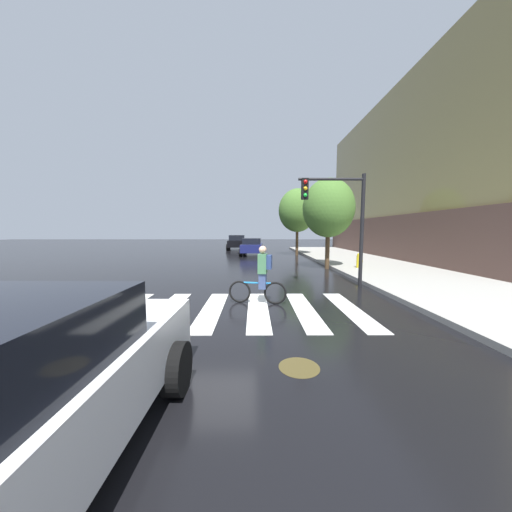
{
  "coord_description": "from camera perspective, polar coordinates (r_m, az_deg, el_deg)",
  "views": [
    {
      "loc": [
        1.18,
        -6.87,
        2.12
      ],
      "look_at": [
        1.25,
        1.55,
        1.31
      ],
      "focal_mm": 18.35,
      "sensor_mm": 36.0,
      "label": 1
    }
  ],
  "objects": [
    {
      "name": "traffic_light_near",
      "position": [
        10.29,
        17.91,
        9.38
      ],
      "size": [
        2.47,
        0.28,
        4.2
      ],
      "color": "black",
      "rests_on": "ground"
    },
    {
      "name": "corner_building",
      "position": [
        27.44,
        39.8,
        12.63
      ],
      "size": [
        15.0,
        23.14,
        12.34
      ],
      "color": "brown",
      "rests_on": "ground"
    },
    {
      "name": "sedan_far",
      "position": [
        30.0,
        -4.15,
        3.06
      ],
      "size": [
        2.33,
        4.81,
        1.65
      ],
      "color": "black",
      "rests_on": "ground"
    },
    {
      "name": "crosswalk_stripes",
      "position": [
        7.4,
        -14.43,
        -11.27
      ],
      "size": [
        9.24,
        3.49,
        0.01
      ],
      "color": "silver",
      "rests_on": "ground"
    },
    {
      "name": "sedan_mid",
      "position": [
        23.06,
        -0.85,
        2.14
      ],
      "size": [
        2.21,
        4.4,
        1.49
      ],
      "color": "navy",
      "rests_on": "ground"
    },
    {
      "name": "ground_plane",
      "position": [
        7.28,
        -9.99,
        -11.49
      ],
      "size": [
        120.0,
        120.0,
        0.0
      ],
      "primitive_type": "plane",
      "color": "black"
    },
    {
      "name": "street_tree_mid",
      "position": [
        23.01,
        9.02,
        9.77
      ],
      "size": [
        3.22,
        3.22,
        5.72
      ],
      "color": "#4C3823",
      "rests_on": "ground"
    },
    {
      "name": "street_tree_near",
      "position": [
        15.13,
        15.52,
        10.02
      ],
      "size": [
        2.8,
        2.8,
        4.99
      ],
      "color": "#4C3823",
      "rests_on": "ground"
    },
    {
      "name": "cyclist",
      "position": [
        7.57,
        1.21,
        -4.19
      ],
      "size": [
        1.69,
        0.4,
        1.69
      ],
      "color": "black",
      "rests_on": "ground"
    },
    {
      "name": "fire_hydrant",
      "position": [
        15.04,
        21.48,
        -0.94
      ],
      "size": [
        0.33,
        0.22,
        0.78
      ],
      "color": "gold",
      "rests_on": "sidewalk"
    },
    {
      "name": "manhole_cover",
      "position": [
        4.47,
        9.39,
        -22.79
      ],
      "size": [
        0.64,
        0.64,
        0.01
      ],
      "primitive_type": "cylinder",
      "color": "#473D1E",
      "rests_on": "ground"
    }
  ]
}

